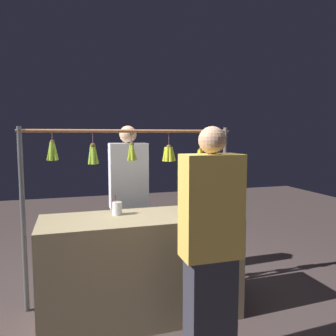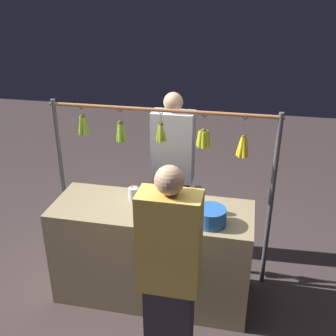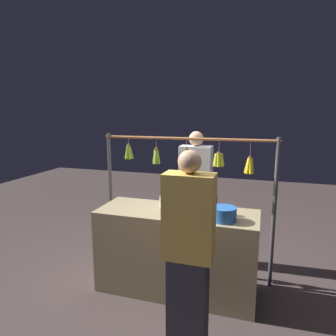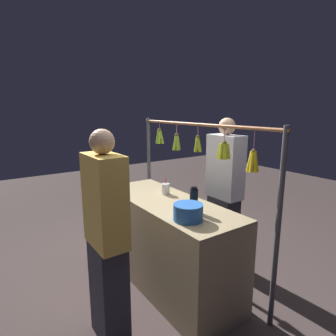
{
  "view_description": "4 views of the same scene",
  "coord_description": "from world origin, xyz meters",
  "px_view_note": "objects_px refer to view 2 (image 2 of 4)",
  "views": [
    {
      "loc": [
        0.58,
        2.74,
        1.62
      ],
      "look_at": [
        -0.25,
        0.0,
        1.33
      ],
      "focal_mm": 35.05,
      "sensor_mm": 36.0,
      "label": 1
    },
    {
      "loc": [
        -0.74,
        2.84,
        2.63
      ],
      "look_at": [
        -0.14,
        0.0,
        1.3
      ],
      "focal_mm": 42.93,
      "sensor_mm": 36.0,
      "label": 2
    },
    {
      "loc": [
        -0.84,
        3.01,
        1.96
      ],
      "look_at": [
        0.1,
        0.0,
        1.37
      ],
      "focal_mm": 32.69,
      "sensor_mm": 36.0,
      "label": 3
    },
    {
      "loc": [
        -2.22,
        1.53,
        1.81
      ],
      "look_at": [
        -0.01,
        0.0,
        1.25
      ],
      "focal_mm": 30.3,
      "sensor_mm": 36.0,
      "label": 4
    }
  ],
  "objects_px": {
    "blue_bucket": "(210,216)",
    "vendor_person": "(173,176)",
    "water_bottle": "(198,200)",
    "drink_cup": "(133,194)",
    "customer_person": "(169,282)"
  },
  "relations": [
    {
      "from": "blue_bucket",
      "to": "vendor_person",
      "type": "relative_size",
      "value": 0.14
    },
    {
      "from": "water_bottle",
      "to": "vendor_person",
      "type": "bearing_deg",
      "value": -64.7
    },
    {
      "from": "drink_cup",
      "to": "customer_person",
      "type": "relative_size",
      "value": 0.11
    },
    {
      "from": "blue_bucket",
      "to": "water_bottle",
      "type": "bearing_deg",
      "value": -52.59
    },
    {
      "from": "water_bottle",
      "to": "blue_bucket",
      "type": "xyz_separation_m",
      "value": [
        -0.13,
        0.16,
        -0.04
      ]
    },
    {
      "from": "drink_cup",
      "to": "customer_person",
      "type": "xyz_separation_m",
      "value": [
        -0.5,
        0.89,
        -0.14
      ]
    },
    {
      "from": "water_bottle",
      "to": "drink_cup",
      "type": "xyz_separation_m",
      "value": [
        0.57,
        -0.09,
        -0.05
      ]
    },
    {
      "from": "customer_person",
      "to": "water_bottle",
      "type": "bearing_deg",
      "value": -95.12
    },
    {
      "from": "drink_cup",
      "to": "customer_person",
      "type": "distance_m",
      "value": 1.03
    },
    {
      "from": "water_bottle",
      "to": "blue_bucket",
      "type": "height_order",
      "value": "water_bottle"
    },
    {
      "from": "water_bottle",
      "to": "customer_person",
      "type": "distance_m",
      "value": 0.82
    },
    {
      "from": "blue_bucket",
      "to": "drink_cup",
      "type": "xyz_separation_m",
      "value": [
        0.7,
        -0.25,
        -0.01
      ]
    },
    {
      "from": "blue_bucket",
      "to": "drink_cup",
      "type": "distance_m",
      "value": 0.74
    },
    {
      "from": "blue_bucket",
      "to": "vendor_person",
      "type": "distance_m",
      "value": 1.04
    },
    {
      "from": "drink_cup",
      "to": "blue_bucket",
      "type": "bearing_deg",
      "value": 160.07
    }
  ]
}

